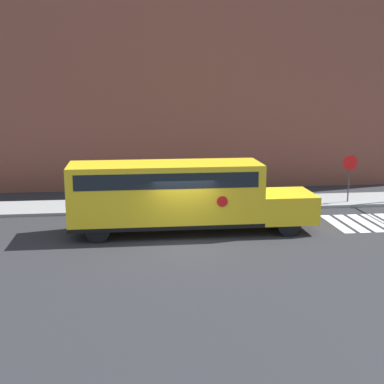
% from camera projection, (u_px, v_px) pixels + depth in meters
% --- Properties ---
extents(ground_plane, '(60.00, 60.00, 0.00)m').
position_uv_depth(ground_plane, '(185.00, 242.00, 21.81)').
color(ground_plane, '#28282B').
extents(sidewalk_strip, '(44.00, 3.00, 0.15)m').
position_uv_depth(sidewalk_strip, '(172.00, 205.00, 28.12)').
color(sidewalk_strip, gray).
rests_on(sidewalk_strip, ground).
extents(building_backdrop, '(32.00, 4.00, 12.91)m').
position_uv_depth(building_backdrop, '(162.00, 81.00, 33.16)').
color(building_backdrop, brown).
rests_on(building_backdrop, ground).
extents(crosswalk_stripes, '(4.00, 3.20, 0.01)m').
position_uv_depth(crosswalk_stripes, '(373.00, 222.00, 24.80)').
color(crosswalk_stripes, white).
rests_on(crosswalk_stripes, ground).
extents(school_bus, '(10.50, 2.57, 3.04)m').
position_uv_depth(school_bus, '(178.00, 193.00, 22.83)').
color(school_bus, yellow).
rests_on(school_bus, ground).
extents(stop_sign, '(0.80, 0.10, 2.65)m').
position_uv_depth(stop_sign, '(349.00, 171.00, 28.18)').
color(stop_sign, '#38383A').
rests_on(stop_sign, ground).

